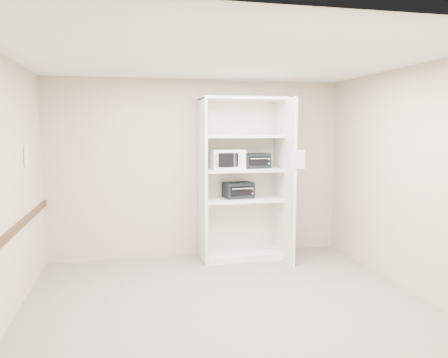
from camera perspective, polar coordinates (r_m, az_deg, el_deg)
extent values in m
cube|color=slate|center=(5.10, 0.39, -15.99)|extent=(4.50, 4.00, 0.01)
cube|color=white|center=(4.77, 0.41, 15.54)|extent=(4.50, 4.00, 0.01)
cube|color=#C3AB94|center=(6.71, -3.40, 1.33)|extent=(4.50, 0.02, 2.70)
cube|color=#C3AB94|center=(2.86, 9.37, -5.64)|extent=(4.50, 0.02, 2.70)
cube|color=#C3AB94|center=(4.79, -26.88, -1.40)|extent=(0.02, 4.00, 2.70)
cube|color=#C3AB94|center=(5.69, 23.09, -0.09)|extent=(0.02, 4.00, 2.70)
cube|color=white|center=(6.41, -2.76, -0.25)|extent=(0.04, 0.60, 2.40)
cube|color=white|center=(6.57, 7.82, -0.13)|extent=(0.04, 0.90, 2.40)
cube|color=white|center=(6.83, 1.77, 0.17)|extent=(1.24, 0.02, 2.40)
cube|color=white|center=(6.78, 2.34, -9.79)|extent=(1.16, 0.56, 0.10)
cube|color=white|center=(6.60, 2.37, -2.69)|extent=(1.16, 0.56, 0.04)
cube|color=white|center=(6.54, 2.39, 1.21)|extent=(1.16, 0.56, 0.04)
cube|color=white|center=(6.51, 2.41, 5.59)|extent=(1.16, 0.56, 0.04)
cube|color=white|center=(6.53, 2.43, 10.42)|extent=(1.24, 0.60, 0.04)
cube|color=white|center=(6.45, 0.39, 2.60)|extent=(0.49, 0.38, 0.29)
cube|color=black|center=(6.64, 4.20, 2.41)|extent=(0.40, 0.31, 0.22)
cube|color=black|center=(6.62, 1.86, -1.45)|extent=(0.45, 0.36, 0.24)
cube|color=white|center=(6.13, 9.68, 2.54)|extent=(0.20, 0.01, 0.25)
cube|color=#39230F|center=(4.86, -26.36, -6.66)|extent=(0.04, 3.98, 0.08)
cube|color=white|center=(5.73, -24.44, 2.76)|extent=(0.01, 0.19, 0.27)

